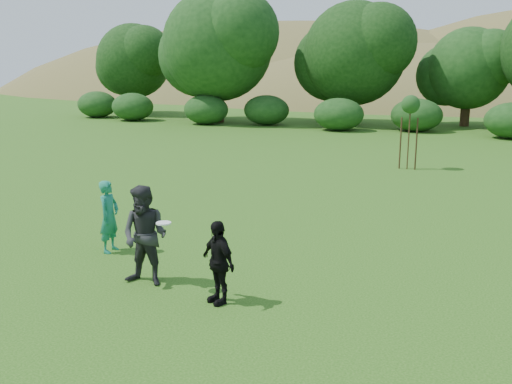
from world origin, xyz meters
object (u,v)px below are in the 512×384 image
Objects in this scene: player_teal at (109,216)px; player_black at (218,262)px; player_grey at (145,236)px; sapling at (411,106)px.

player_teal is 1.08× the size of player_black.
player_grey is at bearing -131.32° from player_teal.
player_grey reaches higher than player_black.
player_grey is 0.65× the size of sapling.
sapling is at bearing 76.33° from player_grey.
sapling reaches higher than player_grey.
player_grey is 14.33m from sapling.
player_grey is (1.78, -1.29, 0.14)m from player_teal.
player_teal is at bearing 141.18° from player_grey.
player_grey is 1.28× the size of player_black.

